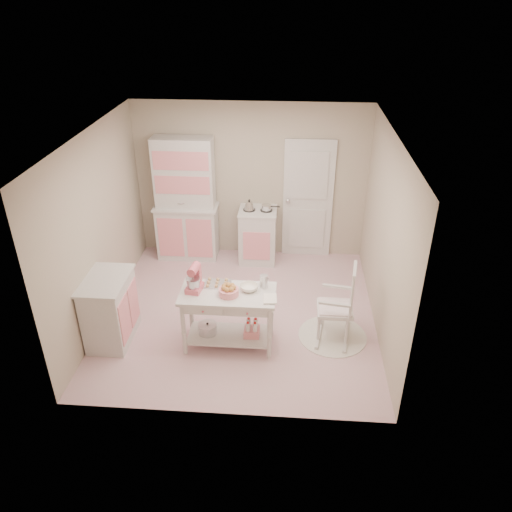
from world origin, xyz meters
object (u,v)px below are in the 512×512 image
at_px(work_table, 229,319).
at_px(bread_basket, 229,292).
at_px(stand_mixer, 194,279).
at_px(rocking_chair, 335,302).
at_px(stove, 258,235).
at_px(base_cabinet, 110,309).
at_px(hutch, 185,200).

distance_m(work_table, bread_basket, 0.45).
bearing_deg(stand_mixer, rocking_chair, 16.78).
distance_m(stove, rocking_chair, 2.34).
distance_m(base_cabinet, stand_mixer, 1.24).
bearing_deg(bread_basket, hutch, 112.87).
relative_size(base_cabinet, bread_basket, 3.68).
height_order(hutch, stand_mixer, hutch).
xyz_separation_m(rocking_chair, work_table, (-1.37, -0.25, -0.15)).
bearing_deg(hutch, bread_basket, -67.13).
bearing_deg(stove, rocking_chair, -60.36).
relative_size(stand_mixer, bread_basket, 1.36).
distance_m(stand_mixer, bread_basket, 0.46).
distance_m(stove, stand_mixer, 2.41).
xyz_separation_m(stove, base_cabinet, (-1.77, -2.29, 0.00)).
bearing_deg(hutch, stove, -2.39).
bearing_deg(base_cabinet, work_table, -0.14).
xyz_separation_m(stand_mixer, bread_basket, (0.44, -0.07, -0.12)).
bearing_deg(stand_mixer, bread_basket, 0.30).
distance_m(rocking_chair, stand_mixer, 1.85).
distance_m(stove, work_table, 2.30).
height_order(rocking_chair, work_table, rocking_chair).
bearing_deg(hutch, base_cabinet, -103.60).
height_order(base_cabinet, stand_mixer, stand_mixer).
bearing_deg(rocking_chair, bread_basket, -158.86).
bearing_deg(work_table, rocking_chair, 10.50).
distance_m(hutch, base_cabinet, 2.47).
relative_size(hutch, bread_basket, 8.32).
bearing_deg(hutch, work_table, -67.11).
height_order(base_cabinet, bread_basket, base_cabinet).
distance_m(hutch, work_table, 2.62).
height_order(stove, work_table, stove).
height_order(work_table, stand_mixer, stand_mixer).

